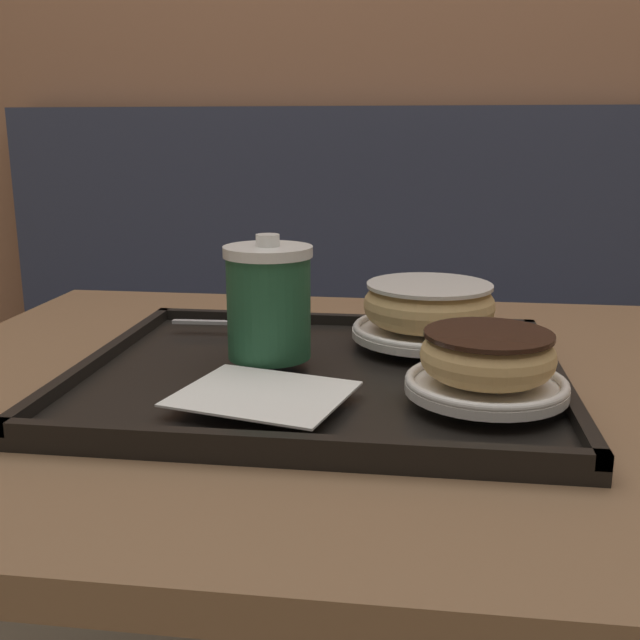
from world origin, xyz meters
TOP-DOWN VIEW (x-y plane):
  - wall_behind at (0.00, 1.10)m, footprint 8.00×0.05m
  - booth_bench at (-0.16, 0.87)m, footprint 1.47×0.44m
  - cafe_table at (0.00, 0.00)m, footprint 0.92×0.74m
  - serving_tray at (-0.02, -0.02)m, footprint 0.46×0.39m
  - napkin_paper at (-0.05, -0.13)m, footprint 0.16×0.15m
  - coffee_cup_front at (-0.07, -0.02)m, footprint 0.09×0.09m
  - plate_with_chocolate_donut at (0.13, -0.10)m, footprint 0.14×0.14m
  - donut_chocolate_glazed at (0.13, -0.10)m, footprint 0.11×0.11m
  - plate_with_plain_donut at (0.09, 0.08)m, footprint 0.16×0.16m
  - donut_plain at (0.09, 0.08)m, footprint 0.14×0.14m
  - spoon at (-0.10, 0.10)m, footprint 0.15×0.02m

SIDE VIEW (x-z plane):
  - booth_bench at x=-0.16m, z-range -0.18..0.82m
  - cafe_table at x=0.00m, z-range 0.19..0.89m
  - serving_tray at x=-0.02m, z-range 0.70..0.72m
  - napkin_paper at x=-0.05m, z-range 0.73..0.73m
  - spoon at x=-0.10m, z-range 0.73..0.74m
  - plate_with_plain_donut at x=0.09m, z-range 0.73..0.74m
  - plate_with_chocolate_donut at x=0.13m, z-range 0.73..0.74m
  - donut_chocolate_glazed at x=0.13m, z-range 0.74..0.78m
  - donut_plain at x=0.09m, z-range 0.74..0.79m
  - coffee_cup_front at x=-0.07m, z-range 0.72..0.84m
  - wall_behind at x=0.00m, z-range 0.00..2.40m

